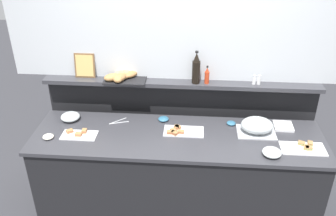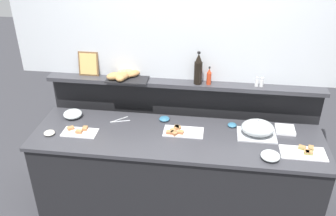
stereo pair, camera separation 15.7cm
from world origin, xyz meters
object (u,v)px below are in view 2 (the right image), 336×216
object	(u,v)px
sandwich_platter_front	(79,132)
framed_picture	(88,64)
bread_basket	(125,75)
serving_cloche	(257,129)
salt_shaker	(257,82)
napkin_stack	(285,130)
hot_sauce_bottle	(209,77)
glass_bowl_medium	(270,156)
sandwich_platter_rear	(181,131)
condiment_bowl_cream	(164,119)
pepper_shaker	(262,82)
sandwich_platter_side	(304,152)
glass_bowl_large	(73,114)
condiment_bowl_teal	(232,125)
wine_bottle_dark	(198,70)
serving_tongs	(119,121)
condiment_bowl_red	(49,133)

from	to	relation	value
sandwich_platter_front	framed_picture	size ratio (longest dim) A/B	1.31
bread_basket	serving_cloche	bearing A→B (deg)	-15.60
serving_cloche	salt_shaker	world-z (taller)	salt_shaker
salt_shaker	napkin_stack	bearing A→B (deg)	-41.61
bread_basket	hot_sauce_bottle	bearing A→B (deg)	-0.93
glass_bowl_medium	napkin_stack	size ratio (longest dim) A/B	0.92
bread_basket	framed_picture	bearing A→B (deg)	173.43
sandwich_platter_rear	condiment_bowl_cream	xyz separation A→B (m)	(-0.17, 0.19, 0.01)
napkin_stack	glass_bowl_medium	bearing A→B (deg)	-111.99
sandwich_platter_rear	pepper_shaker	xyz separation A→B (m)	(0.71, 0.40, 0.35)
sandwich_platter_side	sandwich_platter_rear	bearing A→B (deg)	170.29
serving_cloche	condiment_bowl_cream	world-z (taller)	serving_cloche
glass_bowl_large	salt_shaker	world-z (taller)	salt_shaker
serving_cloche	condiment_bowl_teal	xyz separation A→B (m)	(-0.21, 0.13, -0.06)
wine_bottle_dark	bread_basket	size ratio (longest dim) A/B	0.77
serving_tongs	pepper_shaker	world-z (taller)	pepper_shaker
condiment_bowl_cream	serving_tongs	xyz separation A→B (m)	(-0.42, -0.07, -0.01)
sandwich_platter_side	hot_sauce_bottle	size ratio (longest dim) A/B	2.09
condiment_bowl_teal	salt_shaker	bearing A→B (deg)	48.77
napkin_stack	wine_bottle_dark	size ratio (longest dim) A/B	0.54
glass_bowl_medium	salt_shaker	distance (m)	0.77
napkin_stack	sandwich_platter_side	bearing A→B (deg)	-72.52
condiment_bowl_red	wine_bottle_dark	distance (m)	1.46
serving_cloche	napkin_stack	world-z (taller)	serving_cloche
wine_bottle_dark	sandwich_platter_rear	bearing A→B (deg)	-107.10
sandwich_platter_front	serving_tongs	size ratio (longest dim) A/B	1.74
sandwich_platter_front	condiment_bowl_red	world-z (taller)	sandwich_platter_front
sandwich_platter_front	napkin_stack	xyz separation A→B (m)	(1.84, 0.28, 0.00)
serving_tongs	salt_shaker	distance (m)	1.34
condiment_bowl_teal	salt_shaker	distance (m)	0.46
sandwich_platter_rear	glass_bowl_medium	xyz separation A→B (m)	(0.75, -0.29, 0.02)
sandwich_platter_front	framed_picture	xyz separation A→B (m)	(-0.06, 0.56, 0.42)
sandwich_platter_front	condiment_bowl_teal	bearing A→B (deg)	12.05
sandwich_platter_side	wine_bottle_dark	world-z (taller)	wine_bottle_dark
napkin_stack	serving_cloche	bearing A→B (deg)	-156.26
condiment_bowl_teal	napkin_stack	xyz separation A→B (m)	(0.47, -0.01, -0.00)
hot_sauce_bottle	sandwich_platter_rear	bearing A→B (deg)	-120.12
glass_bowl_large	framed_picture	bearing A→B (deg)	72.00
serving_cloche	framed_picture	bearing A→B (deg)	166.37
glass_bowl_large	wine_bottle_dark	world-z (taller)	wine_bottle_dark
sandwich_platter_rear	condiment_bowl_cream	world-z (taller)	sandwich_platter_rear
sandwich_platter_front	sandwich_platter_side	bearing A→B (deg)	-1.59
salt_shaker	sandwich_platter_front	bearing A→B (deg)	-161.58
condiment_bowl_teal	bread_basket	world-z (taller)	bread_basket
sandwich_platter_front	serving_tongs	bearing A→B (deg)	38.85
condiment_bowl_teal	pepper_shaker	size ratio (longest dim) A/B	0.95
salt_shaker	framed_picture	world-z (taller)	framed_picture
condiment_bowl_teal	salt_shaker	world-z (taller)	salt_shaker
sandwich_platter_side	condiment_bowl_teal	bearing A→B (deg)	149.23
sandwich_platter_front	condiment_bowl_teal	xyz separation A→B (m)	(1.36, 0.29, 0.00)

